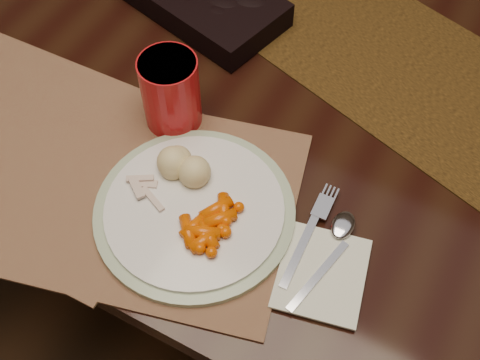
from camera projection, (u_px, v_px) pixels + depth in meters
The scene contains 13 objects.
floor at pixel (273, 265), 1.68m from camera, with size 5.00×5.00×0.00m, color black.
dining_table at pixel (280, 193), 1.37m from camera, with size 1.80×1.00×0.75m, color black.
table_runner at pixel (309, 6), 1.16m from camera, with size 1.57×0.32×0.00m, color black.
placemat_main at pixel (135, 195), 0.92m from camera, with size 0.48×0.35×0.00m, color brown.
placemat_second at pixel (31, 146), 0.97m from camera, with size 0.50×0.37×0.00m, color brown.
dinner_plate at pixel (194, 210), 0.89m from camera, with size 0.30×0.30×0.02m, color white.
baby_carrots at pixel (189, 213), 0.87m from camera, with size 0.12×0.10×0.02m, color #D44B00, non-canonical shape.
mashed_potatoes at pixel (185, 159), 0.90m from camera, with size 0.09×0.07×0.05m, color beige, non-canonical shape.
turkey_shreds at pixel (146, 187), 0.89m from camera, with size 0.07×0.06×0.02m, color tan, non-canonical shape.
napkin at pixel (322, 273), 0.84m from camera, with size 0.12×0.14×0.00m, color silver.
fork at pixel (306, 239), 0.86m from camera, with size 0.02×0.16×0.00m, color silver, non-canonical shape.
spoon at pixel (326, 259), 0.84m from camera, with size 0.03×0.17×0.00m, color white, non-canonical shape.
red_cup at pixel (171, 92), 0.94m from camera, with size 0.09×0.09×0.13m, color #B41215.
Camera 1 is at (0.26, -0.70, 1.52)m, focal length 45.00 mm.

